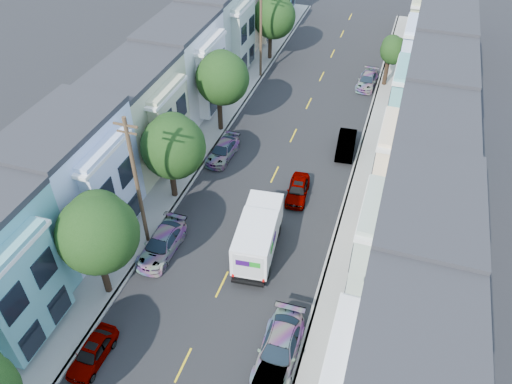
{
  "coord_description": "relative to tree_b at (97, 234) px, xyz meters",
  "views": [
    {
      "loc": [
        8.47,
        -18.94,
        25.26
      ],
      "look_at": [
        0.04,
        6.97,
        2.2
      ],
      "focal_mm": 35.0,
      "sensor_mm": 36.0,
      "label": 1
    }
  ],
  "objects": [
    {
      "name": "tree_e",
      "position": [
        0.0,
        35.15,
        -0.34
      ],
      "size": [
        4.7,
        4.7,
        7.27
      ],
      "color": "black",
      "rests_on": "ground"
    },
    {
      "name": "parked_right_b",
      "position": [
        11.2,
        -1.14,
        -4.47
      ],
      "size": [
        2.24,
        5.15,
        1.53
      ],
      "primitive_type": "imported",
      "rotation": [
        0.0,
        0.0,
        0.02
      ],
      "color": "silver",
      "rests_on": "ground"
    },
    {
      "name": "sidewalk_right",
      "position": [
        13.65,
        17.73,
        -5.16
      ],
      "size": [
        2.6,
        70.0,
        0.15
      ],
      "primitive_type": "cube",
      "color": "gray",
      "rests_on": "ground"
    },
    {
      "name": "road_slab",
      "position": [
        6.3,
        17.73,
        -5.23
      ],
      "size": [
        12.0,
        70.0,
        0.02
      ],
      "primitive_type": "cube",
      "color": "black",
      "rests_on": "ground"
    },
    {
      "name": "parked_left_d",
      "position": [
        1.4,
        15.7,
        -4.6
      ],
      "size": [
        1.97,
        4.34,
        1.28
      ],
      "primitive_type": "imported",
      "rotation": [
        0.0,
        0.0,
        -0.04
      ],
      "color": "#400E18",
      "rests_on": "ground"
    },
    {
      "name": "curb_left",
      "position": [
        0.25,
        17.73,
        -5.16
      ],
      "size": [
        0.3,
        70.0,
        0.15
      ],
      "primitive_type": "cube",
      "color": "gray",
      "rests_on": "ground"
    },
    {
      "name": "parked_left_b",
      "position": [
        1.4,
        -4.45,
        -4.62
      ],
      "size": [
        1.52,
        3.85,
        1.24
      ],
      "primitive_type": "imported",
      "rotation": [
        0.0,
        0.0,
        -0.01
      ],
      "color": "black",
      "rests_on": "ground"
    },
    {
      "name": "curb_right",
      "position": [
        12.35,
        17.73,
        -5.16
      ],
      "size": [
        0.3,
        70.0,
        0.15
      ],
      "primitive_type": "cube",
      "color": "gray",
      "rests_on": "ground"
    },
    {
      "name": "parked_left_c",
      "position": [
        1.4,
        4.15,
        -4.52
      ],
      "size": [
        2.03,
        4.79,
        1.43
      ],
      "primitive_type": "imported",
      "rotation": [
        0.0,
        0.0,
        -0.01
      ],
      "color": "silver",
      "rests_on": "ground"
    },
    {
      "name": "lead_sedan",
      "position": [
        8.74,
        12.68,
        -4.58
      ],
      "size": [
        1.9,
        4.17,
        1.31
      ],
      "primitive_type": "imported",
      "rotation": [
        0.0,
        0.0,
        0.09
      ],
      "color": "black",
      "rests_on": "ground"
    },
    {
      "name": "sidewalk_left",
      "position": [
        -1.05,
        17.73,
        -5.16
      ],
      "size": [
        2.6,
        70.0,
        0.15
      ],
      "primitive_type": "cube",
      "color": "gray",
      "rests_on": "ground"
    },
    {
      "name": "utility_pole_far",
      "position": [
        0.0,
        30.73,
        -0.09
      ],
      "size": [
        1.6,
        0.26,
        10.0
      ],
      "color": "#42301E",
      "rests_on": "ground"
    },
    {
      "name": "tree_d",
      "position": [
        -0.0,
        19.63,
        -0.02
      ],
      "size": [
        4.61,
        4.61,
        7.55
      ],
      "color": "black",
      "rests_on": "ground"
    },
    {
      "name": "parked_right_d",
      "position": [
        11.2,
        32.11,
        -4.61
      ],
      "size": [
        1.99,
        4.3,
        1.26
      ],
      "primitive_type": "imported",
      "rotation": [
        0.0,
        0.0,
        -0.05
      ],
      "color": "black",
      "rests_on": "ground"
    },
    {
      "name": "fedex_truck",
      "position": [
        7.63,
        6.17,
        -3.57
      ],
      "size": [
        2.4,
        6.22,
        2.99
      ],
      "rotation": [
        0.0,
        0.0,
        0.11
      ],
      "color": "white",
      "rests_on": "ground"
    },
    {
      "name": "tree_far_r",
      "position": [
        13.19,
        32.85,
        -1.4
      ],
      "size": [
        2.77,
        2.77,
        5.29
      ],
      "color": "black",
      "rests_on": "ground"
    },
    {
      "name": "centerline",
      "position": [
        6.3,
        17.73,
        -5.24
      ],
      "size": [
        0.12,
        70.0,
        0.01
      ],
      "primitive_type": "cube",
      "color": "gold",
      "rests_on": "ground"
    },
    {
      "name": "townhouse_row_left",
      "position": [
        -4.85,
        17.73,
        -5.24
      ],
      "size": [
        5.0,
        70.0,
        8.5
      ],
      "primitive_type": "cube",
      "color": "beige",
      "rests_on": "ground"
    },
    {
      "name": "ground",
      "position": [
        6.3,
        2.73,
        -5.24
      ],
      "size": [
        160.0,
        160.0,
        0.0
      ],
      "primitive_type": "plane",
      "color": "black",
      "rests_on": "ground"
    },
    {
      "name": "utility_pole_near",
      "position": [
        0.0,
        4.73,
        -0.09
      ],
      "size": [
        1.6,
        0.26,
        10.0
      ],
      "color": "#42301E",
      "rests_on": "ground"
    },
    {
      "name": "tree_b",
      "position": [
        0.0,
        0.0,
        0.0
      ],
      "size": [
        4.7,
        4.7,
        7.61
      ],
      "color": "black",
      "rests_on": "ground"
    },
    {
      "name": "parked_right_c",
      "position": [
        11.2,
        19.77,
        -4.53
      ],
      "size": [
        1.83,
        4.35,
        1.41
      ],
      "primitive_type": "imported",
      "rotation": [
        0.0,
        0.0,
        0.08
      ],
      "color": "black",
      "rests_on": "ground"
    },
    {
      "name": "tree_c",
      "position": [
        0.0,
        9.76,
        -0.53
      ],
      "size": [
        4.7,
        4.7,
        7.08
      ],
      "color": "black",
      "rests_on": "ground"
    },
    {
      "name": "townhouse_row_right",
      "position": [
        17.45,
        17.73,
        -5.24
      ],
      "size": [
        5.0,
        70.0,
        8.5
      ],
      "primitive_type": "cube",
      "color": "beige",
      "rests_on": "ground"
    }
  ]
}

